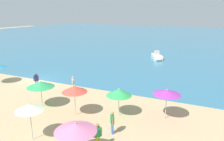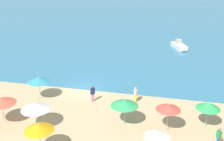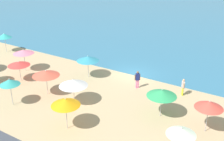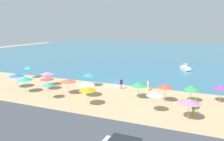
{
  "view_description": "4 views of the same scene",
  "coord_description": "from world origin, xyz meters",
  "px_view_note": "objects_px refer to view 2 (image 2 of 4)",
  "views": [
    {
      "loc": [
        18.67,
        -19.55,
        8.14
      ],
      "look_at": [
        8.86,
        1.89,
        1.75
      ],
      "focal_mm": 35.0,
      "sensor_mm": 36.0,
      "label": 1
    },
    {
      "loc": [
        9.24,
        -26.49,
        13.16
      ],
      "look_at": [
        2.7,
        2.16,
        1.68
      ],
      "focal_mm": 45.0,
      "sensor_mm": 36.0,
      "label": 2
    },
    {
      "loc": [
        12.5,
        -24.16,
        12.25
      ],
      "look_at": [
        -0.23,
        -3.79,
        1.86
      ],
      "focal_mm": 45.0,
      "sensor_mm": 36.0,
      "label": 3
    },
    {
      "loc": [
        13.32,
        -34.35,
        9.9
      ],
      "look_at": [
        -1.79,
        2.31,
        1.9
      ],
      "focal_mm": 35.0,
      "sensor_mm": 36.0,
      "label": 4
    }
  ],
  "objects_px": {
    "beach_umbrella_14": "(39,80)",
    "beach_umbrella_9": "(208,106)",
    "beach_umbrella_1": "(125,103)",
    "beach_umbrella_13": "(39,127)",
    "bather_2": "(93,93)",
    "bather_3": "(135,94)",
    "beach_umbrella_15": "(157,134)",
    "beach_umbrella_6": "(1,101)",
    "beach_umbrella_8": "(36,106)",
    "bather_1": "(219,136)",
    "beach_umbrella_7": "(168,107)",
    "skiff_nearshore": "(179,46)"
  },
  "relations": [
    {
      "from": "bather_3",
      "to": "beach_umbrella_14",
      "type": "bearing_deg",
      "value": -171.97
    },
    {
      "from": "beach_umbrella_1",
      "to": "skiff_nearshore",
      "type": "relative_size",
      "value": 0.56
    },
    {
      "from": "beach_umbrella_14",
      "to": "bather_2",
      "type": "bearing_deg",
      "value": 4.8
    },
    {
      "from": "beach_umbrella_14",
      "to": "beach_umbrella_15",
      "type": "height_order",
      "value": "beach_umbrella_15"
    },
    {
      "from": "beach_umbrella_9",
      "to": "bather_1",
      "type": "bearing_deg",
      "value": -76.35
    },
    {
      "from": "beach_umbrella_14",
      "to": "bather_3",
      "type": "height_order",
      "value": "beach_umbrella_14"
    },
    {
      "from": "beach_umbrella_13",
      "to": "bather_3",
      "type": "xyz_separation_m",
      "value": [
        5.51,
        9.57,
        -1.32
      ]
    },
    {
      "from": "beach_umbrella_15",
      "to": "bather_1",
      "type": "relative_size",
      "value": 1.6
    },
    {
      "from": "beach_umbrella_14",
      "to": "beach_umbrella_15",
      "type": "xyz_separation_m",
      "value": [
        12.34,
        -7.3,
        0.22
      ]
    },
    {
      "from": "beach_umbrella_9",
      "to": "skiff_nearshore",
      "type": "bearing_deg",
      "value": 95.79
    },
    {
      "from": "beach_umbrella_9",
      "to": "beach_umbrella_7",
      "type": "bearing_deg",
      "value": -156.49
    },
    {
      "from": "beach_umbrella_1",
      "to": "skiff_nearshore",
      "type": "xyz_separation_m",
      "value": [
        4.51,
        24.2,
        -1.62
      ]
    },
    {
      "from": "beach_umbrella_8",
      "to": "beach_umbrella_15",
      "type": "height_order",
      "value": "beach_umbrella_15"
    },
    {
      "from": "skiff_nearshore",
      "to": "beach_umbrella_8",
      "type": "bearing_deg",
      "value": -113.93
    },
    {
      "from": "beach_umbrella_6",
      "to": "beach_umbrella_8",
      "type": "bearing_deg",
      "value": -0.1
    },
    {
      "from": "beach_umbrella_9",
      "to": "bather_1",
      "type": "relative_size",
      "value": 1.44
    },
    {
      "from": "bather_2",
      "to": "skiff_nearshore",
      "type": "xyz_separation_m",
      "value": [
        8.35,
        20.75,
        -0.54
      ]
    },
    {
      "from": "beach_umbrella_7",
      "to": "beach_umbrella_15",
      "type": "xyz_separation_m",
      "value": [
        -0.58,
        -4.16,
        0.06
      ]
    },
    {
      "from": "beach_umbrella_15",
      "to": "bather_2",
      "type": "distance_m",
      "value": 10.45
    },
    {
      "from": "beach_umbrella_1",
      "to": "beach_umbrella_15",
      "type": "bearing_deg",
      "value": -54.91
    },
    {
      "from": "beach_umbrella_9",
      "to": "bather_2",
      "type": "bearing_deg",
      "value": 168.33
    },
    {
      "from": "beach_umbrella_6",
      "to": "beach_umbrella_15",
      "type": "height_order",
      "value": "beach_umbrella_15"
    },
    {
      "from": "bather_3",
      "to": "beach_umbrella_15",
      "type": "bearing_deg",
      "value": -72.62
    },
    {
      "from": "beach_umbrella_14",
      "to": "beach_umbrella_9",
      "type": "bearing_deg",
      "value": -6.17
    },
    {
      "from": "beach_umbrella_6",
      "to": "bather_1",
      "type": "distance_m",
      "value": 17.81
    },
    {
      "from": "bather_1",
      "to": "bather_3",
      "type": "bearing_deg",
      "value": 140.92
    },
    {
      "from": "beach_umbrella_14",
      "to": "bather_3",
      "type": "bearing_deg",
      "value": 8.03
    },
    {
      "from": "beach_umbrella_6",
      "to": "bather_3",
      "type": "relative_size",
      "value": 1.52
    },
    {
      "from": "skiff_nearshore",
      "to": "beach_umbrella_6",
      "type": "bearing_deg",
      "value": -119.42
    },
    {
      "from": "beach_umbrella_13",
      "to": "beach_umbrella_9",
      "type": "bearing_deg",
      "value": 28.27
    },
    {
      "from": "beach_umbrella_14",
      "to": "bather_1",
      "type": "relative_size",
      "value": 1.47
    },
    {
      "from": "beach_umbrella_14",
      "to": "bather_1",
      "type": "distance_m",
      "value": 17.42
    },
    {
      "from": "beach_umbrella_9",
      "to": "beach_umbrella_13",
      "type": "xyz_separation_m",
      "value": [
        -12.02,
        -6.47,
        0.25
      ]
    },
    {
      "from": "beach_umbrella_1",
      "to": "beach_umbrella_13",
      "type": "height_order",
      "value": "beach_umbrella_13"
    },
    {
      "from": "beach_umbrella_7",
      "to": "bather_2",
      "type": "bearing_deg",
      "value": 154.2
    },
    {
      "from": "beach_umbrella_14",
      "to": "bather_2",
      "type": "height_order",
      "value": "beach_umbrella_14"
    },
    {
      "from": "beach_umbrella_6",
      "to": "beach_umbrella_14",
      "type": "height_order",
      "value": "same"
    },
    {
      "from": "beach_umbrella_1",
      "to": "bather_1",
      "type": "height_order",
      "value": "beach_umbrella_1"
    },
    {
      "from": "beach_umbrella_13",
      "to": "skiff_nearshore",
      "type": "relative_size",
      "value": 0.59
    },
    {
      "from": "beach_umbrella_6",
      "to": "beach_umbrella_8",
      "type": "height_order",
      "value": "beach_umbrella_6"
    },
    {
      "from": "beach_umbrella_1",
      "to": "beach_umbrella_13",
      "type": "relative_size",
      "value": 0.94
    },
    {
      "from": "beach_umbrella_6",
      "to": "bather_1",
      "type": "xyz_separation_m",
      "value": [
        17.76,
        0.52,
        -1.18
      ]
    },
    {
      "from": "skiff_nearshore",
      "to": "beach_umbrella_1",
      "type": "bearing_deg",
      "value": -100.56
    },
    {
      "from": "beach_umbrella_1",
      "to": "beach_umbrella_13",
      "type": "xyz_separation_m",
      "value": [
        -5.19,
        -5.23,
        0.16
      ]
    },
    {
      "from": "beach_umbrella_14",
      "to": "bather_1",
      "type": "xyz_separation_m",
      "value": [
        16.8,
        -4.47,
        -1.16
      ]
    },
    {
      "from": "beach_umbrella_1",
      "to": "skiff_nearshore",
      "type": "height_order",
      "value": "beach_umbrella_1"
    },
    {
      "from": "beach_umbrella_6",
      "to": "bather_1",
      "type": "bearing_deg",
      "value": 1.68
    },
    {
      "from": "beach_umbrella_6",
      "to": "beach_umbrella_8",
      "type": "xyz_separation_m",
      "value": [
        3.14,
        -0.01,
        -0.13
      ]
    },
    {
      "from": "beach_umbrella_9",
      "to": "bather_3",
      "type": "height_order",
      "value": "beach_umbrella_9"
    },
    {
      "from": "beach_umbrella_13",
      "to": "bather_2",
      "type": "bearing_deg",
      "value": 81.17
    }
  ]
}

